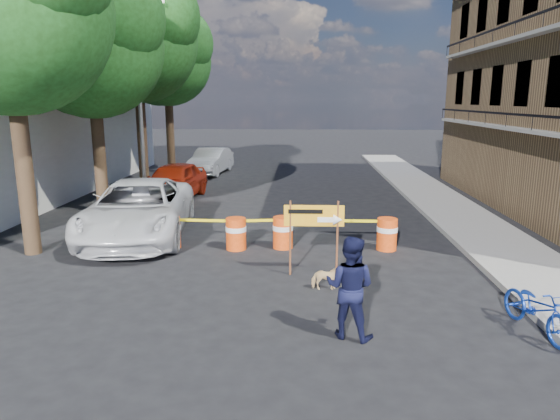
# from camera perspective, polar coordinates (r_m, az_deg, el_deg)

# --- Properties ---
(ground) EXTENTS (120.00, 120.00, 0.00)m
(ground) POSITION_cam_1_polar(r_m,az_deg,el_deg) (11.61, -0.39, -8.35)
(ground) COLOR black
(ground) RESTS_ON ground
(sidewalk_east) EXTENTS (2.40, 40.00, 0.15)m
(sidewalk_east) POSITION_cam_1_polar(r_m,az_deg,el_deg) (18.21, 20.49, -1.16)
(sidewalk_east) COLOR gray
(sidewalk_east) RESTS_ON ground
(tree_near) EXTENTS (5.46, 5.20, 9.15)m
(tree_near) POSITION_cam_1_polar(r_m,az_deg,el_deg) (14.92, -28.58, 19.66)
(tree_near) COLOR #332316
(tree_near) RESTS_ON ground
(tree_mid_a) EXTENTS (5.25, 5.00, 8.68)m
(tree_mid_a) POSITION_cam_1_polar(r_m,az_deg,el_deg) (19.35, -20.63, 17.31)
(tree_mid_a) COLOR #332316
(tree_mid_a) RESTS_ON ground
(tree_mid_b) EXTENTS (5.67, 5.40, 9.62)m
(tree_mid_b) POSITION_cam_1_polar(r_m,az_deg,el_deg) (24.10, -15.94, 18.22)
(tree_mid_b) COLOR #332316
(tree_mid_b) RESTS_ON ground
(tree_far) EXTENTS (5.04, 4.80, 8.84)m
(tree_far) POSITION_cam_1_polar(r_m,az_deg,el_deg) (28.84, -12.69, 16.38)
(tree_far) COLOR #332316
(tree_far) RESTS_ON ground
(streetlamp) EXTENTS (1.25, 0.18, 8.00)m
(streetlamp) POSITION_cam_1_polar(r_m,az_deg,el_deg) (21.34, -15.61, 12.73)
(streetlamp) COLOR gray
(streetlamp) RESTS_ON ground
(barrel_far_left) EXTENTS (0.58, 0.58, 0.90)m
(barrel_far_left) POSITION_cam_1_polar(r_m,az_deg,el_deg) (14.48, -12.42, -2.43)
(barrel_far_left) COLOR #D13F0C
(barrel_far_left) RESTS_ON ground
(barrel_mid_left) EXTENTS (0.58, 0.58, 0.90)m
(barrel_mid_left) POSITION_cam_1_polar(r_m,az_deg,el_deg) (14.05, -5.05, -2.64)
(barrel_mid_left) COLOR #D13F0C
(barrel_mid_left) RESTS_ON ground
(barrel_mid_right) EXTENTS (0.58, 0.58, 0.90)m
(barrel_mid_right) POSITION_cam_1_polar(r_m,az_deg,el_deg) (14.12, 0.33, -2.51)
(barrel_mid_right) COLOR #D13F0C
(barrel_mid_right) RESTS_ON ground
(barrel_far_right) EXTENTS (0.58, 0.58, 0.90)m
(barrel_far_right) POSITION_cam_1_polar(r_m,az_deg,el_deg) (14.27, 12.12, -2.63)
(barrel_far_right) COLOR #D13F0C
(barrel_far_right) RESTS_ON ground
(detour_sign) EXTENTS (1.42, 0.26, 1.82)m
(detour_sign) POSITION_cam_1_polar(r_m,az_deg,el_deg) (11.76, 4.78, -1.31)
(detour_sign) COLOR #592D19
(detour_sign) RESTS_ON ground
(pedestrian) EXTENTS (1.09, 0.98, 1.85)m
(pedestrian) POSITION_cam_1_polar(r_m,az_deg,el_deg) (8.91, 7.99, -8.72)
(pedestrian) COLOR black
(pedestrian) RESTS_ON ground
(bicycle) EXTENTS (0.83, 1.06, 1.80)m
(bicycle) POSITION_cam_1_polar(r_m,az_deg,el_deg) (10.07, 27.58, -7.70)
(bicycle) COLOR #153AB0
(bicycle) RESTS_ON ground
(dog) EXTENTS (0.66, 0.33, 0.55)m
(dog) POSITION_cam_1_polar(r_m,az_deg,el_deg) (11.17, 5.32, -7.77)
(dog) COLOR #E0BD80
(dog) RESTS_ON ground
(suv_white) EXTENTS (3.53, 6.46, 1.72)m
(suv_white) POSITION_cam_1_polar(r_m,az_deg,el_deg) (15.77, -15.91, 0.04)
(suv_white) COLOR silver
(suv_white) RESTS_ON ground
(sedan_red) EXTENTS (2.34, 4.75, 1.56)m
(sedan_red) POSITION_cam_1_polar(r_m,az_deg,el_deg) (21.40, -12.05, 3.23)
(sedan_red) COLOR #9F220D
(sedan_red) RESTS_ON ground
(sedan_silver) EXTENTS (2.05, 4.58, 1.46)m
(sedan_silver) POSITION_cam_1_polar(r_m,az_deg,el_deg) (28.60, -7.90, 5.57)
(sedan_silver) COLOR silver
(sedan_silver) RESTS_ON ground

